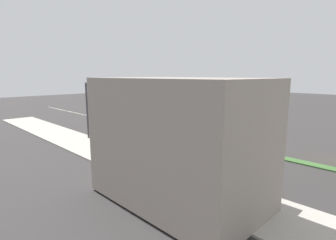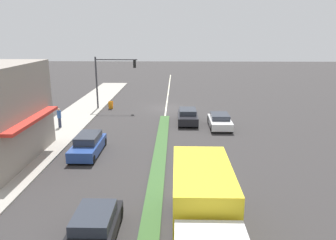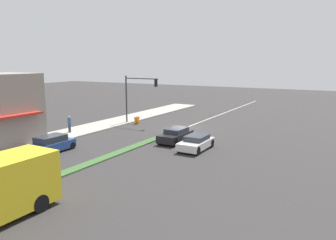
{
  "view_description": "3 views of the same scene",
  "coord_description": "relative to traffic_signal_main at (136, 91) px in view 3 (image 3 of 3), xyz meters",
  "views": [
    {
      "loc": [
        20.21,
        24.91,
        6.47
      ],
      "look_at": [
        1.73,
        6.36,
        1.94
      ],
      "focal_mm": 28.0,
      "sensor_mm": 36.0,
      "label": 1
    },
    {
      "loc": [
        -1.08,
        35.89,
        8.19
      ],
      "look_at": [
        -0.46,
        10.6,
        1.43
      ],
      "focal_mm": 35.0,
      "sensor_mm": 36.0,
      "label": 2
    },
    {
      "loc": [
        -16.24,
        32.2,
        7.28
      ],
      "look_at": [
        -1.0,
        5.53,
        1.85
      ],
      "focal_mm": 35.0,
      "sensor_mm": 36.0,
      "label": 3
    }
  ],
  "objects": [
    {
      "name": "pedestrian",
      "position": [
        2.99,
        7.74,
        -2.87
      ],
      "size": [
        0.34,
        0.34,
        1.73
      ],
      "color": "#282D42",
      "rests_on": "sidewalk_right"
    },
    {
      "name": "warning_aframe_sign",
      "position": [
        0.03,
        -0.14,
        -3.47
      ],
      "size": [
        0.45,
        0.53,
        0.84
      ],
      "color": "orange",
      "rests_on": "ground"
    },
    {
      "name": "ground_plane",
      "position": [
        -6.12,
        17.33,
        -3.9
      ],
      "size": [
        160.0,
        160.0,
        0.0
      ],
      "primitive_type": "plane",
      "color": "#333030"
    },
    {
      "name": "sedan_dark",
      "position": [
        -8.32,
        5.53,
        -3.26
      ],
      "size": [
        1.82,
        4.03,
        1.29
      ],
      "color": "black",
      "rests_on": "ground"
    },
    {
      "name": "coupe_blue",
      "position": [
        -1.12,
        13.85,
        -3.25
      ],
      "size": [
        1.73,
        4.33,
        1.38
      ],
      "color": "#284793",
      "rests_on": "ground"
    },
    {
      "name": "traffic_signal_main",
      "position": [
        0.0,
        0.0,
        0.0
      ],
      "size": [
        4.59,
        0.34,
        5.6
      ],
      "color": "#333338",
      "rests_on": "sidewalk_right"
    },
    {
      "name": "van_white",
      "position": [
        -11.12,
        7.08,
        -3.29
      ],
      "size": [
        1.86,
        3.85,
        1.22
      ],
      "color": "silver",
      "rests_on": "ground"
    },
    {
      "name": "lane_marking_center",
      "position": [
        -6.12,
        -0.67,
        -3.9
      ],
      "size": [
        0.16,
        60.0,
        0.01
      ],
      "primitive_type": "cube",
      "color": "beige",
      "rests_on": "ground"
    }
  ]
}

